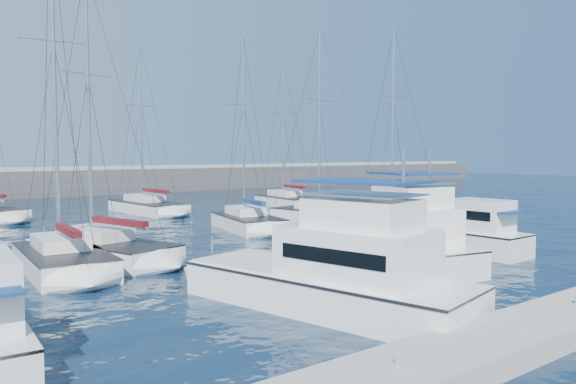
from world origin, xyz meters
TOP-DOWN VIEW (x-y plane):
  - ground at (0.00, 0.00)m, footprint 220.00×220.00m
  - breakwater at (0.00, 52.00)m, footprint 160.00×6.00m
  - dock_cleat_near_port at (-8.00, -11.00)m, footprint 0.16×0.16m
  - motor_yacht_port_inner at (-4.80, -5.56)m, footprint 5.57×10.49m
  - motor_yacht_stbd_inner at (2.16, -2.09)m, footprint 5.25×8.81m
  - motor_yacht_stbd_outer at (7.70, -2.02)m, footprint 2.53×6.09m
  - sailboat_mid_a at (-10.18, 6.04)m, footprint 3.54×7.43m
  - sailboat_mid_b at (-7.94, 7.67)m, footprint 5.29×8.76m
  - sailboat_mid_c at (3.45, 12.32)m, footprint 4.28×7.29m
  - sailboat_mid_d at (10.19, 11.84)m, footprint 4.69×9.34m
  - sailboat_mid_e at (17.13, 11.29)m, footprint 4.91×9.27m
  - sailboat_back_b at (2.48, 26.47)m, footprint 3.83×9.09m
  - sailboat_back_c at (15.51, 23.79)m, footprint 3.72×7.79m

SIDE VIEW (x-z plane):
  - ground at x=0.00m, z-range 0.00..0.00m
  - sailboat_mid_d at x=10.19m, z-range -6.68..7.70m
  - sailboat_back_b at x=2.48m, z-range -6.84..7.87m
  - sailboat_mid_b at x=-7.94m, z-range -6.58..7.61m
  - sailboat_mid_c at x=3.45m, z-range -6.13..7.18m
  - sailboat_back_c at x=15.51m, z-range -6.61..7.66m
  - sailboat_mid_e at x=17.13m, z-range -7.21..8.26m
  - sailboat_mid_a at x=-10.18m, z-range -7.43..8.53m
  - dock_cleat_near_port at x=-8.00m, z-range 0.60..0.85m
  - motor_yacht_stbd_outer at x=7.70m, z-range -0.66..2.54m
  - breakwater at x=0.00m, z-range -1.17..3.28m
  - motor_yacht_stbd_inner at x=2.16m, z-range -1.21..3.48m
  - motor_yacht_port_inner at x=-4.80m, z-range -1.21..3.48m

